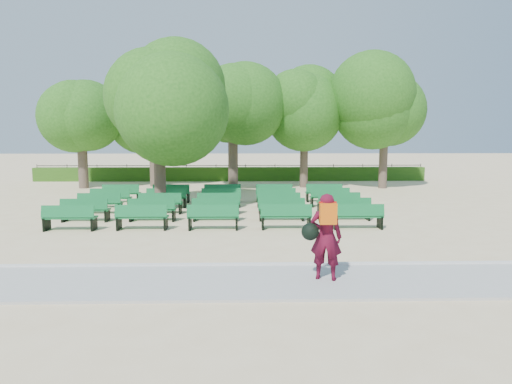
# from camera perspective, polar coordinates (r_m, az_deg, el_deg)

# --- Properties ---
(ground) EXTENTS (120.00, 120.00, 0.00)m
(ground) POSITION_cam_1_polar(r_m,az_deg,el_deg) (16.78, -4.63, -3.32)
(ground) COLOR beige
(paving) EXTENTS (30.00, 2.20, 0.06)m
(paving) POSITION_cam_1_polar(r_m,az_deg,el_deg) (9.61, -7.12, -11.15)
(paving) COLOR #A7A8A3
(paving) RESTS_ON ground
(curb) EXTENTS (30.00, 0.12, 0.10)m
(curb) POSITION_cam_1_polar(r_m,az_deg,el_deg) (10.70, -6.51, -9.12)
(curb) COLOR silver
(curb) RESTS_ON ground
(hedge) EXTENTS (26.00, 0.70, 0.90)m
(hedge) POSITION_cam_1_polar(r_m,az_deg,el_deg) (30.60, -3.18, 2.26)
(hedge) COLOR #2D5917
(hedge) RESTS_ON ground
(fence) EXTENTS (26.00, 0.10, 1.02)m
(fence) POSITION_cam_1_polar(r_m,az_deg,el_deg) (31.04, -3.15, 1.49)
(fence) COLOR black
(fence) RESTS_ON ground
(tree_line) EXTENTS (21.80, 6.80, 7.04)m
(tree_line) POSITION_cam_1_polar(r_m,az_deg,el_deg) (26.67, -3.44, 0.57)
(tree_line) COLOR #2C671B
(tree_line) RESTS_ON ground
(bench_array) EXTENTS (1.67, 0.58, 1.04)m
(bench_array) POSITION_cam_1_polar(r_m,az_deg,el_deg) (17.86, -4.60, -2.41)
(bench_array) COLOR #116630
(bench_array) RESTS_ON ground
(tree_among) EXTENTS (4.51, 4.51, 6.37)m
(tree_among) POSITION_cam_1_polar(r_m,az_deg,el_deg) (19.32, -12.14, 10.78)
(tree_among) COLOR brown
(tree_among) RESTS_ON ground
(person) EXTENTS (0.89, 0.61, 1.80)m
(person) POSITION_cam_1_polar(r_m,az_deg,el_deg) (9.50, 8.59, -5.38)
(person) COLOR #4C0A1E
(person) RESTS_ON ground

